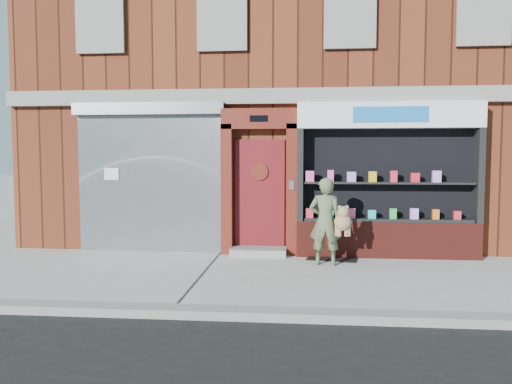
# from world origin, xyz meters

# --- Properties ---
(ground) EXTENTS (80.00, 80.00, 0.00)m
(ground) POSITION_xyz_m (0.00, 0.00, 0.00)
(ground) COLOR #9E9E99
(ground) RESTS_ON ground
(curb) EXTENTS (60.00, 0.30, 0.12)m
(curb) POSITION_xyz_m (0.00, -2.15, 0.06)
(curb) COLOR gray
(curb) RESTS_ON ground
(building) EXTENTS (12.00, 8.16, 8.00)m
(building) POSITION_xyz_m (-0.00, 5.99, 4.00)
(building) COLOR #542113
(building) RESTS_ON ground
(shutter_bay) EXTENTS (3.10, 0.30, 3.04)m
(shutter_bay) POSITION_xyz_m (-3.00, 1.93, 1.72)
(shutter_bay) COLOR gray
(shutter_bay) RESTS_ON ground
(red_door_bay) EXTENTS (1.52, 0.58, 2.90)m
(red_door_bay) POSITION_xyz_m (-0.75, 1.86, 1.46)
(red_door_bay) COLOR #50150D
(red_door_bay) RESTS_ON ground
(pharmacy_bay) EXTENTS (3.50, 0.41, 3.00)m
(pharmacy_bay) POSITION_xyz_m (1.75, 1.81, 1.37)
(pharmacy_bay) COLOR #5E1C16
(pharmacy_bay) RESTS_ON ground
(woman) EXTENTS (0.76, 0.53, 1.58)m
(woman) POSITION_xyz_m (0.56, 0.95, 0.80)
(woman) COLOR #566240
(woman) RESTS_ON ground
(doormat) EXTENTS (1.04, 0.82, 0.02)m
(doormat) POSITION_xyz_m (0.70, 1.55, 0.01)
(doormat) COLOR black
(doormat) RESTS_ON ground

